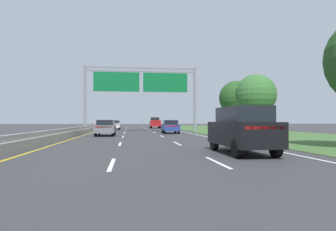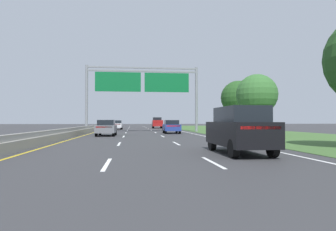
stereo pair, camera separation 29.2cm
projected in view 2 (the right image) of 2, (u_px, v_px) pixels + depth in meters
ground_plane at (141, 134)px, 34.68m from camera, size 220.00×220.00×0.00m
lane_striping at (141, 134)px, 34.22m from camera, size 11.96×106.00×0.01m
grass_verge_right at (256, 133)px, 36.30m from camera, size 14.00×110.00×0.02m
median_barrier_concrete at (83, 131)px, 33.91m from camera, size 0.60×110.00×0.85m
overhead_sign_gantry at (143, 85)px, 39.83m from camera, size 15.06×0.42×8.84m
pickup_truck_red at (157, 123)px, 60.40m from camera, size 2.15×5.45×2.20m
car_grey_left_lane_sedan at (106, 128)px, 29.53m from camera, size 1.85×4.41×1.57m
car_black_right_lane_suv at (239, 129)px, 13.43m from camera, size 1.90×4.70×2.11m
car_white_left_lane_sedan at (117, 125)px, 52.05m from camera, size 1.89×4.43×1.57m
car_blue_right_lane_sedan at (171, 126)px, 35.33m from camera, size 1.93×4.44×1.57m
roadside_tree_mid at (257, 95)px, 30.99m from camera, size 4.25×4.25×6.35m
roadside_tree_far at (238, 98)px, 44.17m from camera, size 5.09×5.09×7.46m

